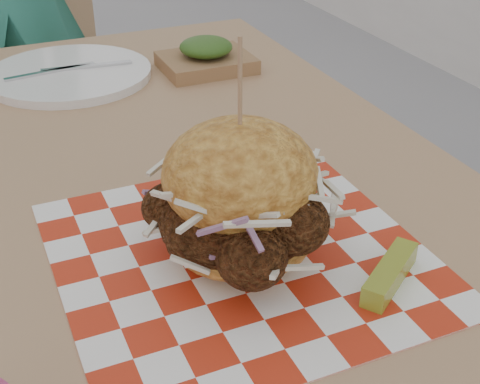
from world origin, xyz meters
The scene contains 7 objects.
patio_table centered at (-0.01, 0.25, 0.67)m, with size 0.80×1.20×0.75m.
patio_chair centered at (-0.03, 1.33, 0.55)m, with size 0.49×0.50×0.95m.
paper_liner centered at (0.05, 0.07, 0.75)m, with size 0.36×0.36×0.00m, color red.
sandwich centered at (0.05, 0.07, 0.81)m, with size 0.20×0.20×0.23m.
pickle_spear centered at (0.16, -0.03, 0.76)m, with size 0.10×0.02×0.02m, color olive.
place_setting centered at (-0.01, 0.65, 0.76)m, with size 0.27×0.27×0.02m.
kraft_tray centered at (0.22, 0.59, 0.77)m, with size 0.15×0.12×0.06m.
Camera 1 is at (-0.17, -0.43, 1.15)m, focal length 50.00 mm.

